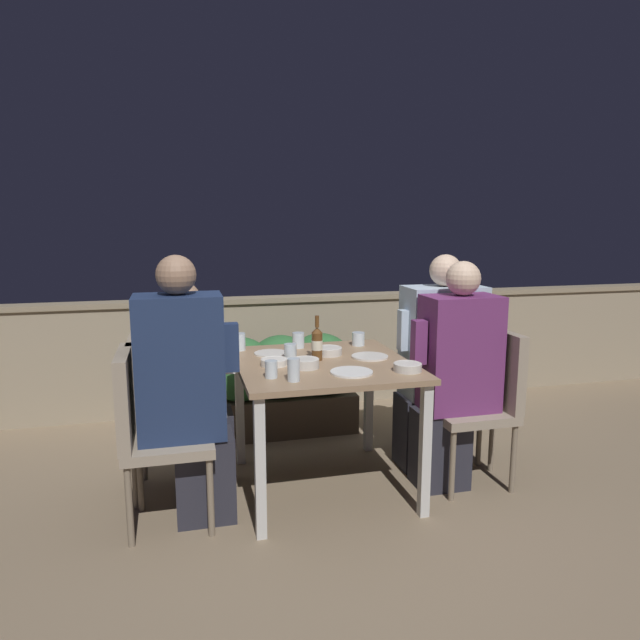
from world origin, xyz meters
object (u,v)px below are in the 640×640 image
Objects in this scene: chair_right_near at (485,392)px; person_purple_stripe at (454,376)px; chair_left_near at (147,423)px; potted_plant at (441,374)px; chair_left_far at (155,401)px; beer_bottle at (317,343)px; person_navy_jumper at (187,391)px; person_blue_shirt at (437,362)px; person_white_polo at (193,388)px; chair_right_far at (466,379)px.

person_purple_stripe reaches higher than chair_right_near.
chair_left_near reaches higher than potted_plant.
potted_plant is (1.98, 0.85, -0.12)m from chair_left_near.
chair_left_near is 0.34m from chair_left_far.
chair_right_near is at bearing -11.07° from beer_bottle.
person_blue_shirt is at bearing 12.07° from person_navy_jumper.
person_white_polo is 1.46m from person_blue_shirt.
person_blue_shirt is (0.03, 0.28, 0.00)m from person_purple_stripe.
person_navy_jumper is 1.51× the size of chair_left_far.
person_white_polo is 1.66m from chair_right_far.
chair_left_far is at bearing 179.33° from person_blue_shirt.
chair_right_near is at bearing 1.23° from chair_left_near.
chair_right_far is (1.69, 0.32, -0.14)m from person_navy_jumper.
beer_bottle is at bearing -173.09° from person_blue_shirt.
chair_left_near is 1.85m from chair_right_near.
chair_right_far is (1.88, 0.32, 0.00)m from chair_left_near.
chair_left_far is 1.85m from chair_right_near.
chair_left_far and chair_right_far have the same top height.
beer_bottle is (-0.78, -0.09, 0.18)m from person_blue_shirt.
person_blue_shirt is at bearing 180.00° from chair_right_far.
person_navy_jumper is 1.03× the size of person_blue_shirt.
person_purple_stripe is at bearing -11.82° from person_white_polo.
chair_left_far reaches higher than potted_plant.
chair_left_near is 3.57× the size of beer_bottle.
chair_right_near is (1.82, -0.30, 0.00)m from chair_left_far.
person_navy_jumper reaches higher than person_purple_stripe.
beer_bottle is (0.71, 0.22, 0.16)m from person_navy_jumper.
person_purple_stripe reaches higher than chair_left_far.
person_blue_shirt reaches higher than person_purple_stripe.
person_blue_shirt is (1.49, 0.32, -0.03)m from person_navy_jumper.
chair_right_far is (1.86, -0.02, 0.00)m from chair_left_far.
person_navy_jumper is 1.51× the size of chair_right_near.
chair_left_near is at bearing -178.77° from chair_right_near.
person_purple_stripe is 5.15× the size of beer_bottle.
person_white_polo is (0.20, -0.00, 0.06)m from chair_left_far.
person_purple_stripe is 1.44× the size of chair_right_far.
person_navy_jumper is 1.66m from chair_right_near.
person_navy_jumper is at bearing -167.93° from person_blue_shirt.
chair_left_far is at bearing 180.00° from person_white_polo.
person_blue_shirt is (1.66, -0.02, 0.12)m from chair_left_far.
chair_left_near is 0.66× the size of person_navy_jumper.
potted_plant is at bearing 80.21° from chair_right_far.
beer_bottle is at bearing 17.47° from person_navy_jumper.
person_white_polo is 1.77× the size of potted_plant.
person_purple_stripe is at bearing -96.68° from person_blue_shirt.
chair_right_near is 0.69× the size of person_purple_stripe.
chair_left_near is 1.91m from chair_right_far.
person_white_polo reaches higher than potted_plant.
chair_right_far is at bearing 9.59° from chair_left_near.
person_white_polo is 0.92× the size of person_purple_stripe.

